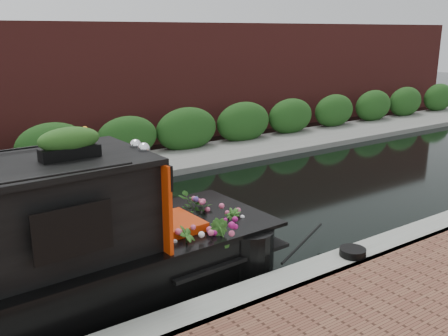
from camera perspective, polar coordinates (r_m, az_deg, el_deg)
ground at (r=9.63m, az=-10.88°, el=-7.66°), size 80.00×80.00×0.00m
near_bank_coping at (r=7.05m, az=0.67°, el=-16.53°), size 40.00×0.60×0.50m
far_bank_path at (r=13.38m, az=-18.29°, el=-1.56°), size 40.00×2.40×0.34m
far_hedge at (r=14.22m, az=-19.35°, el=-0.68°), size 40.00×1.10×2.80m
far_brick_wall at (r=16.19m, az=-21.40°, el=1.03°), size 40.00×1.00×8.00m
rope_fender at (r=8.92m, az=4.01°, el=-8.10°), size 0.35×0.41×0.35m
coiled_mooring_rope at (r=8.35m, az=14.49°, el=-9.29°), size 0.42×0.42×0.12m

